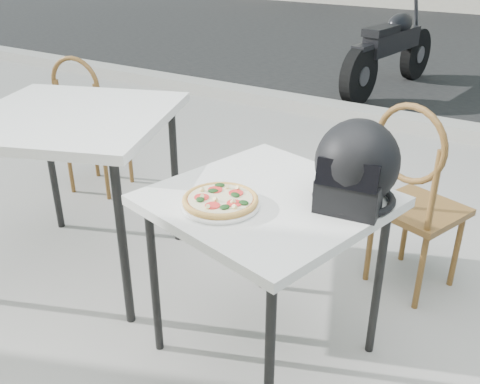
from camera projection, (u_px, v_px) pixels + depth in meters
The scene contains 10 objects.
ground at pixel (336, 355), 2.24m from camera, with size 80.00×80.00×0.00m, color gray.
curb at pixel (476, 134), 4.50m from camera, with size 30.00×0.25×0.12m, color #9B9991.
cafe_table_main at pixel (268, 212), 1.98m from camera, with size 0.92×0.92×0.72m.
plate at pixel (220, 205), 1.88m from camera, with size 0.29×0.29×0.02m.
pizza at pixel (220, 200), 1.87m from camera, with size 0.34×0.34×0.03m.
helmet at pixel (356, 168), 1.85m from camera, with size 0.33×0.34×0.30m.
cafe_chair_main at pixel (414, 191), 2.43m from camera, with size 0.47×0.47×0.96m.
cafe_table_side at pixel (72, 129), 2.49m from camera, with size 1.15×1.15×0.84m.
cafe_chair_side at pixel (89, 118), 3.43m from camera, with size 0.41×0.41×0.93m.
motorcycle at pixel (391, 51), 5.76m from camera, with size 0.52×1.94×0.97m.
Camera 1 is at (0.56, -1.66, 1.60)m, focal length 40.00 mm.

